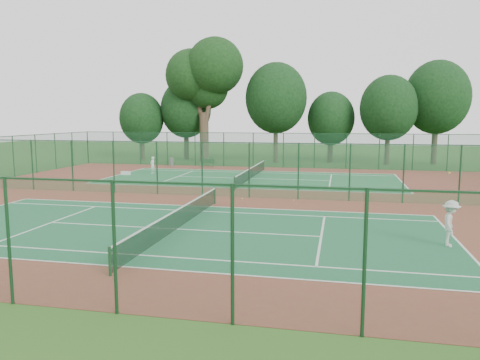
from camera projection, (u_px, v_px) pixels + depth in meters
name	position (u px, v px, depth m)	size (l,w,h in m)	color
ground	(226.00, 197.00, 29.87)	(120.00, 120.00, 0.00)	#274D18
red_pad	(226.00, 197.00, 29.87)	(40.00, 36.00, 0.01)	maroon
court_near	(178.00, 229.00, 21.14)	(23.77, 10.97, 0.01)	#1C5837
court_far	(252.00, 179.00, 38.59)	(23.77, 10.97, 0.01)	#1F6337
fence_north	(268.00, 150.00, 47.07)	(40.00, 0.09, 3.50)	#17452A
fence_south	(60.00, 244.00, 12.19)	(40.00, 0.09, 3.50)	#1B512C
fence_divider	(225.00, 169.00, 29.63)	(40.00, 0.09, 3.50)	#1C5430
tennis_net_near	(178.00, 218.00, 21.07)	(0.10, 12.90, 0.97)	#13351B
tennis_net_far	(252.00, 172.00, 38.52)	(0.10, 12.90, 0.97)	#163D20
player_near	(451.00, 223.00, 18.23)	(1.18, 0.68, 1.83)	silver
player_far	(153.00, 165.00, 41.91)	(0.55, 0.36, 1.51)	white
trash_bin	(171.00, 162.00, 48.47)	(0.48, 0.48, 0.87)	slate
bench	(208.00, 163.00, 47.69)	(1.37, 0.61, 0.81)	black
kit_bag	(126.00, 173.00, 41.02)	(0.81, 0.30, 0.30)	white
stray_ball_a	(242.00, 199.00, 28.90)	(0.07, 0.07, 0.07)	#DFEC36
stray_ball_b	(294.00, 200.00, 28.35)	(0.08, 0.08, 0.08)	#CAD331
stray_ball_c	(206.00, 197.00, 29.37)	(0.06, 0.06, 0.06)	#DCED37
big_tree	(205.00, 75.00, 52.53)	(9.01, 6.59, 13.84)	#3E2F22
evergreen_row	(281.00, 162.00, 53.26)	(39.00, 5.00, 12.00)	black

